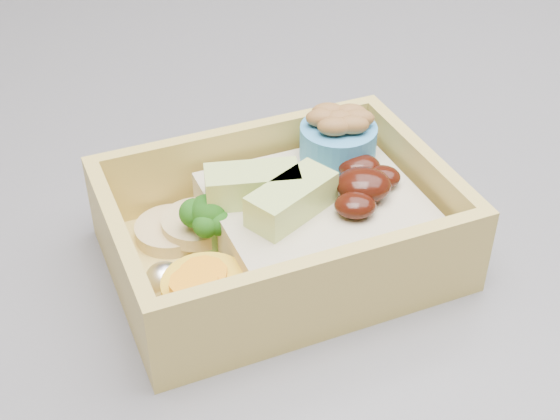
{
  "coord_description": "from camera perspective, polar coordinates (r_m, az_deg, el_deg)",
  "views": [
    {
      "loc": [
        -0.16,
        -0.35,
        1.19
      ],
      "look_at": [
        -0.16,
        -0.04,
        0.95
      ],
      "focal_mm": 50.0,
      "sensor_mm": 36.0,
      "label": 1
    }
  ],
  "objects": [
    {
      "name": "bento_box",
      "position": [
        0.4,
        0.65,
        -0.91
      ],
      "size": [
        0.21,
        0.18,
        0.06
      ],
      "rotation": [
        0.0,
        0.0,
        0.42
      ],
      "color": "#D0B356",
      "rests_on": "island"
    }
  ]
}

